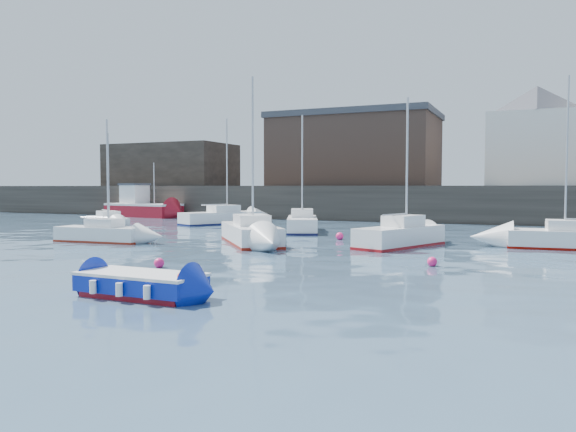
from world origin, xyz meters
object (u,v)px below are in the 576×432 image
at_px(fishing_boat, 141,206).
at_px(sailboat_h, 221,217).
at_px(sailboat_e, 107,222).
at_px(buoy_mid, 432,266).
at_px(buoy_far, 340,240).
at_px(blue_dinghy, 141,283).
at_px(sailboat_a, 101,233).
at_px(sailboat_c, 400,235).
at_px(sailboat_b, 251,233).
at_px(buoy_near, 159,268).
at_px(sailboat_f, 302,223).

distance_m(fishing_boat, sailboat_h, 14.19).
bearing_deg(sailboat_e, buoy_mid, -23.24).
bearing_deg(buoy_far, blue_dinghy, -89.13).
relative_size(fishing_boat, sailboat_a, 1.28).
height_order(sailboat_a, sailboat_c, sailboat_c).
height_order(fishing_boat, buoy_far, fishing_boat).
distance_m(sailboat_c, sailboat_h, 19.69).
height_order(sailboat_b, sailboat_c, sailboat_b).
bearing_deg(fishing_boat, buoy_near, -50.82).
xyz_separation_m(sailboat_a, buoy_far, (11.13, 6.26, -0.45)).
distance_m(sailboat_e, sailboat_h, 8.52).
bearing_deg(sailboat_b, blue_dinghy, -74.42).
relative_size(sailboat_b, buoy_mid, 23.09).
bearing_deg(sailboat_b, sailboat_h, 126.13).
relative_size(sailboat_c, buoy_mid, 20.02).
height_order(sailboat_f, buoy_far, sailboat_f).
distance_m(fishing_boat, sailboat_f, 23.81).
relative_size(sailboat_a, sailboat_f, 0.85).
relative_size(fishing_boat, buoy_mid, 22.67).
xyz_separation_m(sailboat_b, buoy_mid, (9.89, -4.64, -0.54)).
height_order(fishing_boat, sailboat_a, sailboat_a).
xyz_separation_m(sailboat_a, buoy_mid, (17.50, -2.22, -0.45)).
distance_m(blue_dinghy, buoy_mid, 10.85).
bearing_deg(buoy_mid, sailboat_a, 172.78).
bearing_deg(sailboat_e, sailboat_h, 50.54).
relative_size(sailboat_c, sailboat_e, 1.09).
relative_size(blue_dinghy, sailboat_c, 0.48).
bearing_deg(sailboat_c, sailboat_e, 168.91).
xyz_separation_m(sailboat_a, sailboat_e, (-6.86, 8.24, -0.02)).
bearing_deg(buoy_near, buoy_mid, 25.80).
height_order(sailboat_c, sailboat_f, sailboat_f).
xyz_separation_m(sailboat_e, sailboat_f, (14.02, 2.28, 0.10)).
distance_m(blue_dinghy, sailboat_b, 14.12).
distance_m(blue_dinghy, fishing_boat, 41.24).
bearing_deg(buoy_mid, sailboat_f, 129.06).
bearing_deg(sailboat_h, blue_dinghy, -63.72).
bearing_deg(buoy_far, sailboat_f, 132.99).
bearing_deg(sailboat_b, sailboat_f, 93.10).
xyz_separation_m(blue_dinghy, sailboat_e, (-18.25, 19.42, 0.07)).
distance_m(sailboat_b, sailboat_h, 15.34).
distance_m(sailboat_f, sailboat_h, 9.62).
bearing_deg(sailboat_e, fishing_boat, 119.13).
relative_size(blue_dinghy, sailboat_h, 0.42).
xyz_separation_m(buoy_mid, buoy_far, (-6.37, 8.48, 0.00)).
bearing_deg(buoy_mid, sailboat_e, 156.76).
relative_size(blue_dinghy, buoy_near, 9.41).
bearing_deg(sailboat_a, sailboat_b, 17.67).
bearing_deg(sailboat_a, sailboat_h, 95.57).
distance_m(blue_dinghy, sailboat_a, 15.96).
bearing_deg(sailboat_e, buoy_near, -43.83).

